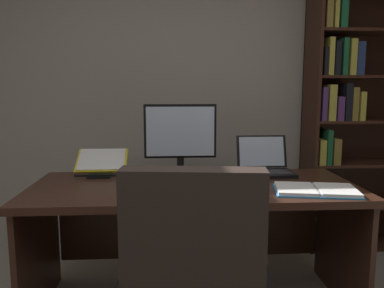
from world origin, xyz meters
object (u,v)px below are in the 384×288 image
notepad (241,185)px  pen (245,183)px  keyboard (183,190)px  desk (193,212)px  bookshelf (354,122)px  laptop (265,166)px  open_binder (316,190)px  monitor (180,140)px  reading_stand_with_book (102,162)px  computer_mouse (126,189)px

notepad → pen: size_ratio=1.50×
keyboard → notepad: keyboard is taller
keyboard → desk: bearing=73.7°
bookshelf → laptop: size_ratio=6.15×
pen → open_binder: bearing=-25.1°
desk → laptop: laptop is taller
monitor → reading_stand_with_book: monitor is taller
bookshelf → computer_mouse: bookshelf is taller
desk → laptop: bearing=20.7°
bookshelf → reading_stand_with_book: bearing=-165.7°
monitor → reading_stand_with_book: bearing=173.4°
desk → open_binder: 0.73m
desk → laptop: size_ratio=5.55×
open_binder → pen: 0.39m
desk → notepad: notepad is taller
laptop → pen: laptop is taller
open_binder → pen: bearing=165.4°
desk → keyboard: bearing=-106.3°
bookshelf → open_binder: size_ratio=4.39×
desk → pen: bearing=-22.8°
monitor → open_binder: (0.70, -0.46, -0.21)m
reading_stand_with_book → keyboard: bearing=-42.8°
open_binder → notepad: size_ratio=2.23×
keyboard → reading_stand_with_book: reading_stand_with_book is taller
computer_mouse → open_binder: (1.00, -0.05, -0.01)m
laptop → open_binder: (0.16, -0.46, -0.04)m
pen → monitor: bearing=140.1°
notepad → computer_mouse: bearing=-169.9°
notepad → keyboard: bearing=-161.3°
desk → computer_mouse: (-0.37, -0.23, 0.21)m
desk → computer_mouse: computer_mouse is taller
laptop → keyboard: laptop is taller
desk → reading_stand_with_book: (-0.57, 0.23, 0.27)m
keyboard → computer_mouse: bearing=180.0°
laptop → notepad: (-0.21, -0.30, -0.05)m
open_binder → laptop: bearing=118.9°
bookshelf → open_binder: bearing=-124.6°
reading_stand_with_book → notepad: reading_stand_with_book is taller
bookshelf → notepad: bearing=-141.6°
bookshelf → notepad: 1.38m
reading_stand_with_book → open_binder: bearing=-23.2°
laptop → notepad: size_ratio=1.59×
keyboard → monitor: bearing=90.0°
notepad → pen: 0.02m
laptop → monitor: bearing=-179.5°
reading_stand_with_book → computer_mouse: bearing=-66.3°
desk → pen: pen is taller
laptop → notepad: bearing=-125.4°
bookshelf → pen: bearing=-141.1°
bookshelf → computer_mouse: 1.96m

